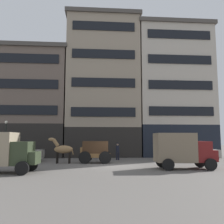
% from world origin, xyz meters
% --- Properties ---
extents(ground_plane, '(120.00, 120.00, 0.00)m').
position_xyz_m(ground_plane, '(0.00, 0.00, 0.00)').
color(ground_plane, '#605B56').
extents(building_far_left, '(8.68, 5.53, 13.62)m').
position_xyz_m(building_far_left, '(-9.42, 10.57, 6.86)').
color(building_far_left, black).
rests_on(building_far_left, ground_plane).
extents(building_center_left, '(9.53, 5.53, 18.16)m').
position_xyz_m(building_center_left, '(-0.66, 10.57, 9.13)').
color(building_center_left, black).
rests_on(building_center_left, ground_plane).
extents(building_center_right, '(10.00, 5.53, 17.26)m').
position_xyz_m(building_center_right, '(8.75, 10.57, 8.68)').
color(building_center_right, black).
rests_on(building_center_right, ground_plane).
extents(cargo_wagon, '(3.01, 1.72, 1.98)m').
position_xyz_m(cargo_wagon, '(-1.66, 2.31, 1.15)').
color(cargo_wagon, brown).
rests_on(cargo_wagon, ground_plane).
extents(draft_horse, '(2.35, 0.73, 2.30)m').
position_xyz_m(draft_horse, '(-4.61, 2.31, 1.27)').
color(draft_horse, '#937047').
rests_on(draft_horse, ground_plane).
extents(delivery_truck_near, '(4.42, 2.29, 2.62)m').
position_xyz_m(delivery_truck_near, '(-7.75, -3.62, 1.42)').
color(delivery_truck_near, '#2D3823').
rests_on(delivery_truck_near, ground_plane).
extents(delivery_truck_far, '(4.42, 2.28, 2.62)m').
position_xyz_m(delivery_truck_far, '(4.76, -2.44, 1.42)').
color(delivery_truck_far, maroon).
rests_on(delivery_truck_far, ground_plane).
extents(sedan_dark, '(3.74, 1.94, 1.83)m').
position_xyz_m(sedan_dark, '(-8.61, 4.29, 0.91)').
color(sedan_dark, gray).
rests_on(sedan_dark, ground_plane).
extents(sedan_light, '(3.80, 2.06, 1.83)m').
position_xyz_m(sedan_light, '(8.77, 3.51, 0.91)').
color(sedan_light, gray).
rests_on(sedan_light, ground_plane).
extents(pedestrian_officer, '(0.46, 0.46, 1.79)m').
position_xyz_m(pedestrian_officer, '(0.72, 5.33, 0.98)').
color(pedestrian_officer, black).
rests_on(pedestrian_officer, ground_plane).
extents(streetlamp_curbside, '(0.32, 0.32, 4.12)m').
position_xyz_m(streetlamp_curbside, '(-11.13, 6.43, 2.67)').
color(streetlamp_curbside, black).
rests_on(streetlamp_curbside, ground_plane).
extents(fire_hydrant_curbside, '(0.24, 0.24, 0.83)m').
position_xyz_m(fire_hydrant_curbside, '(6.84, 6.56, 0.43)').
color(fire_hydrant_curbside, maroon).
rests_on(fire_hydrant_curbside, ground_plane).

